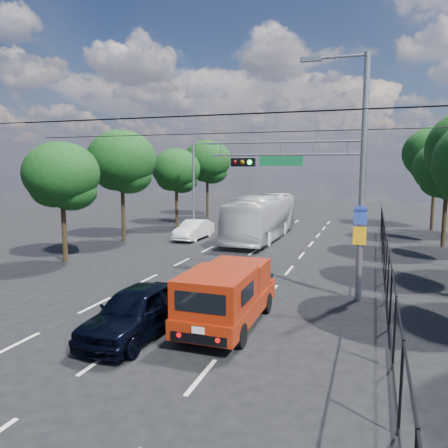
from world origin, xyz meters
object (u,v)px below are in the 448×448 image
at_px(red_pickup, 228,294).
at_px(white_bus, 262,217).
at_px(signal_mast, 331,167).
at_px(white_van, 194,230).
at_px(navy_hatchback, 136,311).

height_order(red_pickup, white_bus, white_bus).
xyz_separation_m(red_pickup, white_bus, (-3.23, 17.46, 0.50)).
xyz_separation_m(signal_mast, red_pickup, (-2.78, -4.42, -4.15)).
relative_size(signal_mast, white_van, 2.25).
bearing_deg(red_pickup, navy_hatchback, -144.99).
bearing_deg(white_bus, navy_hatchback, -87.40).
distance_m(white_bus, white_van, 5.03).
bearing_deg(white_bus, signal_mast, -64.99).
bearing_deg(red_pickup, signal_mast, 57.78).
height_order(white_bus, white_van, white_bus).
bearing_deg(red_pickup, white_van, 116.57).
bearing_deg(navy_hatchback, white_bus, 94.44).
bearing_deg(white_van, white_bus, 22.97).
xyz_separation_m(signal_mast, navy_hatchback, (-5.23, -6.13, -4.45)).
bearing_deg(navy_hatchback, white_van, 109.36).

